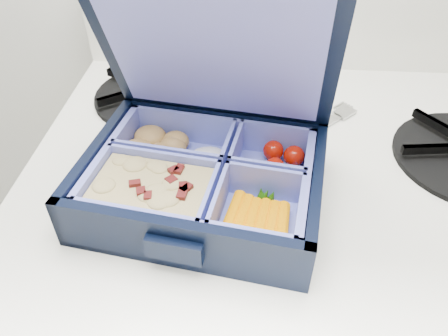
# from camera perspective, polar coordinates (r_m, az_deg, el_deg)

# --- Properties ---
(bento_box) EXTENTS (0.28, 0.24, 0.06)m
(bento_box) POSITION_cam_1_polar(r_m,az_deg,el_deg) (0.48, -2.71, -1.48)
(bento_box) COLOR black
(bento_box) RESTS_ON stove
(burner_grate_rear) EXTENTS (0.25, 0.25, 0.02)m
(burner_grate_rear) POSITION_cam_1_polar(r_m,az_deg,el_deg) (0.68, -8.69, 9.90)
(burner_grate_rear) COLOR black
(burner_grate_rear) RESTS_ON stove
(fork) EXTENTS (0.15, 0.15, 0.01)m
(fork) POSITION_cam_1_polar(r_m,az_deg,el_deg) (0.60, 10.23, 4.01)
(fork) COLOR #A8A8A8
(fork) RESTS_ON stove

